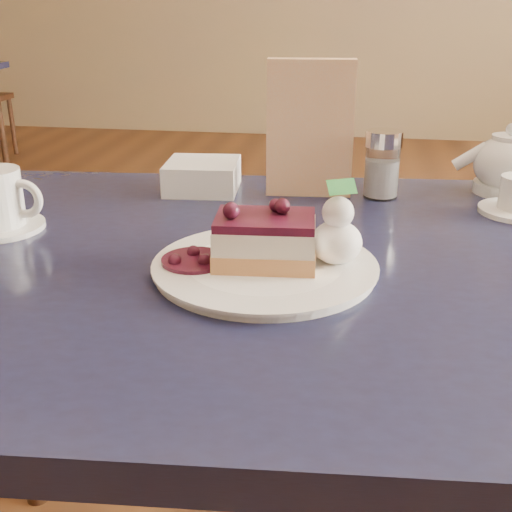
% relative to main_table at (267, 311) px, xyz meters
% --- Properties ---
extents(main_table, '(1.34, 0.95, 0.80)m').
position_rel_main_table_xyz_m(main_table, '(0.00, 0.00, 0.00)').
color(main_table, '#161A38').
rests_on(main_table, ground).
extents(dessert_plate, '(0.28, 0.28, 0.01)m').
position_rel_main_table_xyz_m(dessert_plate, '(0.00, -0.05, 0.09)').
color(dessert_plate, white).
rests_on(dessert_plate, main_table).
extents(cheesecake_slice, '(0.13, 0.10, 0.06)m').
position_rel_main_table_xyz_m(cheesecake_slice, '(0.00, -0.05, 0.13)').
color(cheesecake_slice, '#E4A46E').
rests_on(cheesecake_slice, dessert_plate).
extents(whipped_cream, '(0.06, 0.06, 0.06)m').
position_rel_main_table_xyz_m(whipped_cream, '(0.09, -0.03, 0.12)').
color(whipped_cream, white).
rests_on(whipped_cream, dessert_plate).
extents(berry_sauce, '(0.08, 0.08, 0.01)m').
position_rel_main_table_xyz_m(berry_sauce, '(-0.09, -0.07, 0.10)').
color(berry_sauce, black).
rests_on(berry_sauce, dessert_plate).
extents(tea_set, '(0.18, 0.24, 0.11)m').
position_rel_main_table_xyz_m(tea_set, '(0.37, 0.35, 0.13)').
color(tea_set, white).
rests_on(tea_set, main_table).
extents(menu_card, '(0.15, 0.04, 0.23)m').
position_rel_main_table_xyz_m(menu_card, '(0.03, 0.31, 0.20)').
color(menu_card, beige).
rests_on(menu_card, main_table).
extents(sugar_shaker, '(0.06, 0.06, 0.12)m').
position_rel_main_table_xyz_m(sugar_shaker, '(0.15, 0.31, 0.14)').
color(sugar_shaker, white).
rests_on(sugar_shaker, main_table).
extents(napkin_stack, '(0.14, 0.14, 0.05)m').
position_rel_main_table_xyz_m(napkin_stack, '(-0.16, 0.30, 0.11)').
color(napkin_stack, white).
rests_on(napkin_stack, main_table).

